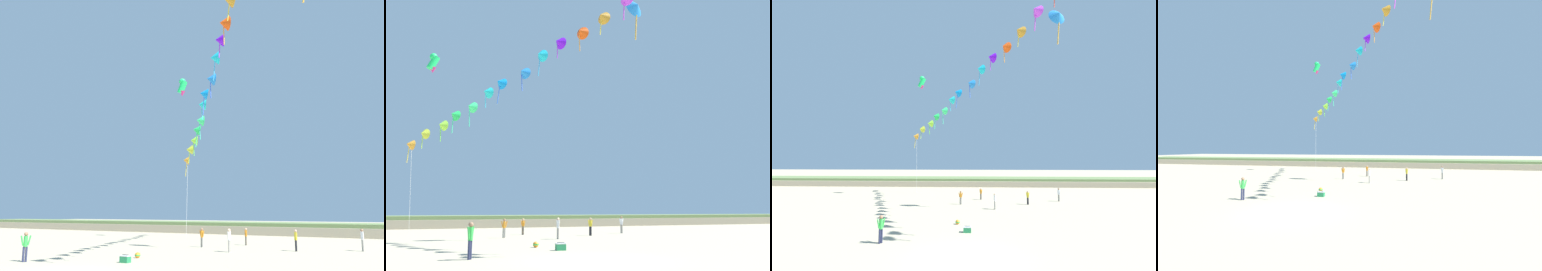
% 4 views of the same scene
% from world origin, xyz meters
% --- Properties ---
extents(ground_plane, '(240.00, 240.00, 0.00)m').
position_xyz_m(ground_plane, '(0.00, 0.00, 0.00)').
color(ground_plane, tan).
extents(dune_ridge, '(120.00, 8.98, 1.54)m').
position_xyz_m(dune_ridge, '(0.00, 40.32, 0.76)').
color(dune_ridge, tan).
rests_on(dune_ridge, ground).
extents(person_near_left, '(0.23, 0.60, 1.71)m').
position_xyz_m(person_near_left, '(2.57, 14.08, 0.99)').
color(person_near_left, gray).
rests_on(person_near_left, ground).
extents(person_near_right, '(0.42, 0.44, 1.52)m').
position_xyz_m(person_near_right, '(1.17, 20.69, 0.88)').
color(person_near_right, '#726656').
rests_on(person_near_right, ground).
extents(person_mid_center, '(0.31, 0.57, 1.68)m').
position_xyz_m(person_mid_center, '(11.08, 19.75, 0.97)').
color(person_mid_center, gray).
rests_on(person_mid_center, ground).
extents(person_far_left, '(0.55, 0.24, 1.59)m').
position_xyz_m(person_far_left, '(-1.29, 16.91, 0.92)').
color(person_far_left, gray).
rests_on(person_far_left, ground).
extents(person_far_right, '(0.41, 0.56, 1.75)m').
position_xyz_m(person_far_right, '(-5.48, 2.48, 1.01)').
color(person_far_right, '#282D4C').
rests_on(person_far_right, ground).
extents(person_far_center, '(0.35, 0.53, 1.62)m').
position_xyz_m(person_far_center, '(6.68, 17.24, 0.93)').
color(person_far_center, black).
rests_on(person_far_center, ground).
extents(kite_banner_string, '(23.44, 29.57, 23.25)m').
position_xyz_m(kite_banner_string, '(1.64, 14.15, 15.90)').
color(kite_banner_string, orange).
extents(large_kite_mid_trail, '(1.29, 0.76, 2.11)m').
position_xyz_m(large_kite_mid_trail, '(-7.81, 24.31, 17.25)').
color(large_kite_mid_trail, '#1EED67').
extents(beach_cooler, '(0.58, 0.41, 0.46)m').
position_xyz_m(beach_cooler, '(-0.05, 5.21, 0.21)').
color(beach_cooler, '#23844C').
rests_on(beach_cooler, ground).
extents(beach_ball, '(0.36, 0.36, 0.36)m').
position_xyz_m(beach_ball, '(-0.94, 7.55, 0.18)').
color(beach_ball, orange).
rests_on(beach_ball, ground).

